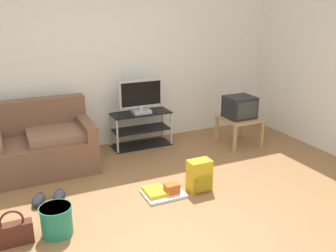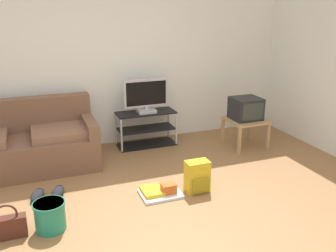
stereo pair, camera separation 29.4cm
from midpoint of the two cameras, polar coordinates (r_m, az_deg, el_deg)
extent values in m
cube|color=olive|center=(3.67, -4.08, -15.69)|extent=(9.00, 9.80, 0.02)
cube|color=silver|center=(5.45, -13.84, 10.51)|extent=(9.00, 0.10, 2.70)
cube|color=silver|center=(5.56, 23.22, 9.72)|extent=(0.10, 3.60, 2.70)
cube|color=brown|center=(5.02, -23.94, -4.67)|extent=(1.89, 0.87, 0.43)
cube|color=brown|center=(5.21, -24.68, 1.10)|extent=(1.89, 0.20, 0.44)
cube|color=brown|center=(4.99, -14.39, -0.02)|extent=(0.14, 0.87, 0.19)
cube|color=brown|center=(4.90, -18.28, -1.26)|extent=(0.76, 0.61, 0.10)
cube|color=black|center=(5.47, -5.80, 1.99)|extent=(0.88, 0.37, 0.02)
cube|color=black|center=(5.55, -5.72, -0.51)|extent=(0.85, 0.36, 0.02)
cube|color=black|center=(5.63, -5.64, -2.94)|extent=(0.88, 0.37, 0.02)
cylinder|color=#B7B7BC|center=(5.27, -9.46, -1.67)|extent=(0.03, 0.03, 0.52)
cylinder|color=#B7B7BC|center=(5.54, -0.99, -0.43)|extent=(0.03, 0.03, 0.52)
cylinder|color=#B7B7BC|center=(5.59, -10.41, -0.59)|extent=(0.03, 0.03, 0.52)
cylinder|color=#B7B7BC|center=(5.84, -2.34, 0.54)|extent=(0.03, 0.03, 0.52)
cube|color=#B2B2B7|center=(5.44, -5.74, 2.28)|extent=(0.27, 0.22, 0.05)
cube|color=#B2B2B7|center=(5.43, -5.76, 2.74)|extent=(0.05, 0.04, 0.04)
cube|color=#B2B2B7|center=(5.38, -5.83, 5.04)|extent=(0.66, 0.04, 0.41)
cube|color=black|center=(5.35, -5.75, 4.99)|extent=(0.60, 0.01, 0.35)
cube|color=tan|center=(5.61, 9.61, 1.12)|extent=(0.55, 0.55, 0.03)
cube|color=tan|center=(5.35, 8.79, -2.06)|extent=(0.04, 0.04, 0.39)
cube|color=tan|center=(5.63, 12.92, -1.31)|extent=(0.04, 0.04, 0.39)
cube|color=tan|center=(5.74, 6.14, -0.55)|extent=(0.04, 0.04, 0.39)
cube|color=tan|center=(5.99, 10.13, 0.08)|extent=(0.04, 0.04, 0.39)
cube|color=#232326|center=(5.57, 9.59, 2.91)|extent=(0.41, 0.37, 0.32)
cube|color=#333833|center=(5.42, 10.71, 2.43)|extent=(0.34, 0.01, 0.25)
cube|color=gold|center=(4.24, 2.90, -7.67)|extent=(0.27, 0.17, 0.37)
cube|color=#A4851A|center=(4.19, 3.52, -9.01)|extent=(0.20, 0.04, 0.16)
cylinder|color=#A4851A|center=(4.28, 1.37, -7.10)|extent=(0.04, 0.04, 0.29)
cylinder|color=#A4851A|center=(4.34, 3.15, -6.73)|extent=(0.04, 0.04, 0.29)
cube|color=#4C2319|center=(3.71, -25.07, -15.02)|extent=(0.33, 0.11, 0.21)
torus|color=#4C2319|center=(3.64, -25.35, -13.26)|extent=(0.21, 0.02, 0.21)
cylinder|color=#238466|center=(3.69, -19.19, -13.74)|extent=(0.28, 0.28, 0.28)
cylinder|color=#238466|center=(3.62, -19.41, -11.96)|extent=(0.30, 0.30, 0.02)
ellipsoid|color=black|center=(4.31, -21.40, -10.64)|extent=(0.21, 0.31, 0.09)
ellipsoid|color=black|center=(4.32, -18.47, -10.23)|extent=(0.20, 0.31, 0.09)
cube|color=silver|center=(4.20, -2.72, -10.52)|extent=(0.45, 0.35, 0.03)
cube|color=#CC561E|center=(4.16, -1.46, -9.70)|extent=(0.16, 0.12, 0.11)
cube|color=gold|center=(4.18, -4.07, -10.13)|extent=(0.22, 0.28, 0.04)
camera|label=1|loc=(0.15, -91.91, -0.63)|focal=39.22mm
camera|label=2|loc=(0.15, 88.09, 0.63)|focal=39.22mm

